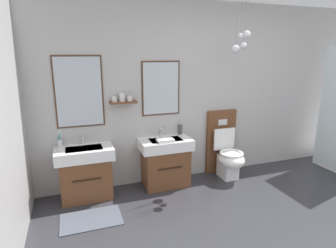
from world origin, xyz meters
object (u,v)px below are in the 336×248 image
Objects in this scene: vanity_sink_left at (86,171)px; folded_hand_towel at (165,140)px; soap_dispenser at (180,129)px; toothbrush_cup at (60,142)px; toilet at (226,152)px; vanity_sink_right at (165,161)px.

vanity_sink_left is 3.28× the size of folded_hand_towel.
folded_hand_towel is at bearing -139.85° from soap_dispenser.
toothbrush_cup is (-0.28, 0.15, 0.38)m from vanity_sink_left.
folded_hand_towel is at bearing -173.92° from toilet.
vanity_sink_right is at bearing -6.06° from toothbrush_cup.
vanity_sink_right is 3.87× the size of soap_dispenser.
vanity_sink_right is at bearing -151.92° from soap_dispenser.
toilet reaches higher than folded_hand_towel.
vanity_sink_left is 0.72× the size of toilet.
soap_dispenser is at bearing 40.15° from folded_hand_towel.
vanity_sink_right is 0.37m from folded_hand_towel.
vanity_sink_right is (1.09, 0.00, 0.00)m from vanity_sink_left.
toothbrush_cup is 1.66m from soap_dispenser.
toilet is (2.07, -0.02, 0.02)m from vanity_sink_left.
soap_dispenser is (1.38, 0.16, 0.40)m from vanity_sink_left.
soap_dispenser reaches higher than vanity_sink_right.
toilet is at bearing -3.94° from toothbrush_cup.
toilet reaches higher than toothbrush_cup.
toothbrush_cup is 0.95× the size of folded_hand_towel.
toothbrush_cup is at bearing 168.56° from folded_hand_towel.
toothbrush_cup is (-2.35, 0.16, 0.37)m from toilet.
folded_hand_towel reaches higher than vanity_sink_left.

